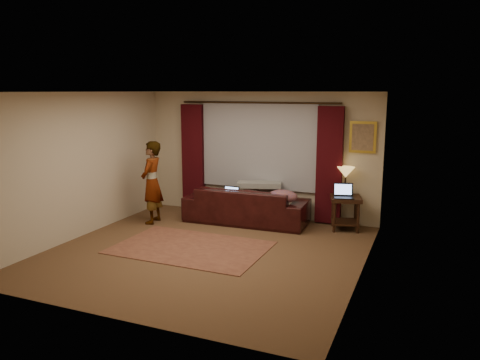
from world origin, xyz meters
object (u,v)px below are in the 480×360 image
(laptop_table, at_px, (344,191))
(person, at_px, (152,182))
(laptop_sofa, at_px, (229,193))
(end_table, at_px, (345,213))
(sofa, at_px, (246,198))
(tiffany_lamp, at_px, (345,181))

(laptop_table, distance_m, person, 3.74)
(laptop_sofa, relative_size, end_table, 0.55)
(sofa, xyz_separation_m, tiffany_lamp, (1.88, 0.41, 0.42))
(laptop_sofa, relative_size, laptop_table, 0.91)
(laptop_sofa, xyz_separation_m, person, (-1.44, -0.52, 0.21))
(sofa, distance_m, end_table, 1.95)
(tiffany_lamp, bearing_deg, laptop_sofa, -163.63)
(end_table, bearing_deg, sofa, -172.74)
(laptop_sofa, bearing_deg, laptop_table, 11.34)
(person, bearing_deg, tiffany_lamp, 98.37)
(laptop_table, bearing_deg, tiffany_lamp, 80.12)
(end_table, distance_m, tiffany_lamp, 0.62)
(sofa, distance_m, person, 1.91)
(tiffany_lamp, relative_size, laptop_table, 1.37)
(laptop_table, bearing_deg, laptop_sofa, 172.32)
(sofa, bearing_deg, tiffany_lamp, -169.67)
(end_table, bearing_deg, laptop_table, -96.43)
(tiffany_lamp, bearing_deg, end_table, -73.32)
(laptop_sofa, bearing_deg, sofa, 40.82)
(laptop_sofa, xyz_separation_m, end_table, (2.22, 0.47, -0.29))
(sofa, bearing_deg, laptop_sofa, 35.79)
(tiffany_lamp, bearing_deg, laptop_table, -83.82)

